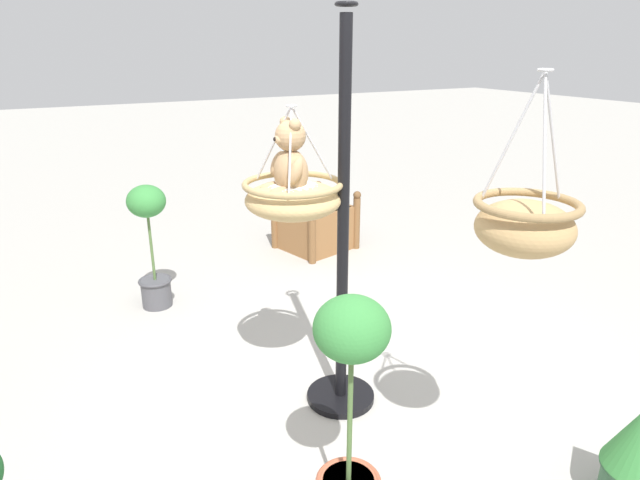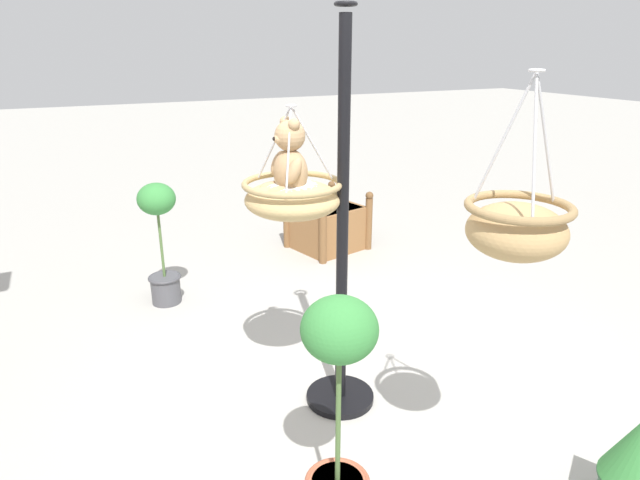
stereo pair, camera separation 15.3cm
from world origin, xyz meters
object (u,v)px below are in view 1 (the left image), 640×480
object	(u,v)px
teddy_bear	(289,163)
hanging_basket_left_high	(525,224)
wooden_planter_box	(315,225)
display_pole_central	(342,296)
potted_plant_tall_leafy	(350,409)
potted_plant_small_succulent	(151,240)
hanging_basket_with_teddy	(293,197)

from	to	relation	value
teddy_bear	hanging_basket_left_high	world-z (taller)	hanging_basket_left_high
hanging_basket_left_high	wooden_planter_box	xyz separation A→B (m)	(3.69, -0.95, -1.23)
teddy_bear	hanging_basket_left_high	xyz separation A→B (m)	(-1.26, -0.49, -0.07)
display_pole_central	potted_plant_tall_leafy	world-z (taller)	display_pole_central
teddy_bear	potted_plant_tall_leafy	size ratio (longest dim) A/B	0.37
potted_plant_small_succulent	wooden_planter_box	bearing A→B (deg)	-71.73
display_pole_central	potted_plant_small_succulent	bearing A→B (deg)	21.37
display_pole_central	potted_plant_small_succulent	distance (m)	2.09
hanging_basket_with_teddy	hanging_basket_left_high	xyz separation A→B (m)	(-1.26, -0.47, 0.13)
hanging_basket_left_high	teddy_bear	bearing A→B (deg)	21.14
hanging_basket_left_high	potted_plant_tall_leafy	distance (m)	1.11
teddy_bear	wooden_planter_box	size ratio (longest dim) A/B	0.50
hanging_basket_with_teddy	potted_plant_tall_leafy	size ratio (longest dim) A/B	0.53
hanging_basket_with_teddy	wooden_planter_box	xyz separation A→B (m)	(2.43, -1.42, -1.10)
wooden_planter_box	potted_plant_small_succulent	bearing A→B (deg)	108.27
hanging_basket_with_teddy	teddy_bear	bearing A→B (deg)	90.00
hanging_basket_left_high	potted_plant_tall_leafy	xyz separation A→B (m)	(0.24, 0.68, -0.84)
teddy_bear	potted_plant_small_succulent	xyz separation A→B (m)	(1.79, 0.49, -0.95)
display_pole_central	hanging_basket_left_high	distance (m)	1.36
display_pole_central	teddy_bear	bearing A→B (deg)	61.15
display_pole_central	hanging_basket_with_teddy	world-z (taller)	display_pole_central
hanging_basket_with_teddy	hanging_basket_left_high	bearing A→B (deg)	-159.74
display_pole_central	hanging_basket_with_teddy	distance (m)	0.69
wooden_planter_box	potted_plant_small_succulent	world-z (taller)	potted_plant_small_succulent
potted_plant_small_succulent	potted_plant_tall_leafy	bearing A→B (deg)	-174.07
potted_plant_small_succulent	display_pole_central	bearing A→B (deg)	-158.63
potted_plant_tall_leafy	potted_plant_small_succulent	xyz separation A→B (m)	(2.82, 0.29, -0.04)
display_pole_central	hanging_basket_left_high	bearing A→B (deg)	-169.01
wooden_planter_box	potted_plant_tall_leafy	distance (m)	3.84
hanging_basket_left_high	potted_plant_small_succulent	xyz separation A→B (m)	(3.06, 0.98, -0.88)
display_pole_central	hanging_basket_left_high	world-z (taller)	display_pole_central
hanging_basket_left_high	potted_plant_tall_leafy	world-z (taller)	hanging_basket_left_high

